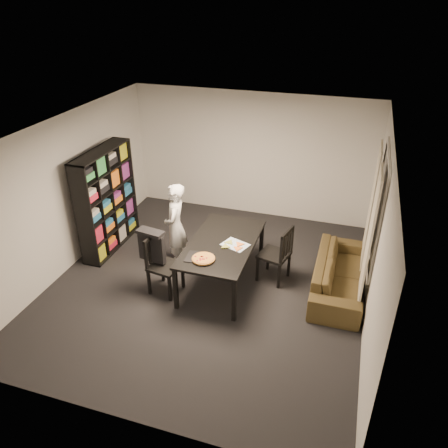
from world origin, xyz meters
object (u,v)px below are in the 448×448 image
(dining_table, at_px, (222,246))
(chair_left, at_px, (160,260))
(bookshelf, at_px, (107,200))
(pepperoni_pizza, at_px, (203,258))
(person, at_px, (175,226))
(baking_tray, at_px, (199,257))
(sofa, at_px, (340,274))
(chair_right, at_px, (280,252))

(dining_table, distance_m, chair_left, 1.02)
(bookshelf, xyz_separation_m, dining_table, (2.36, -0.47, -0.25))
(chair_left, bearing_deg, bookshelf, 65.79)
(pepperoni_pizza, bearing_deg, bookshelf, 155.03)
(dining_table, xyz_separation_m, chair_left, (-0.88, -0.49, -0.14))
(person, xyz_separation_m, baking_tray, (0.73, -0.79, 0.00))
(person, bearing_deg, baking_tray, 29.04)
(bookshelf, height_order, sofa, bookshelf)
(dining_table, relative_size, pepperoni_pizza, 5.26)
(chair_right, bearing_deg, chair_left, -51.30)
(bookshelf, xyz_separation_m, chair_right, (3.24, -0.15, -0.38))
(person, xyz_separation_m, pepperoni_pizza, (0.81, -0.83, 0.02))
(bookshelf, height_order, dining_table, bookshelf)
(person, distance_m, sofa, 2.84)
(dining_table, bearing_deg, pepperoni_pizza, -101.07)
(baking_tray, height_order, sofa, baking_tray)
(chair_right, xyz_separation_m, baking_tray, (-1.08, -0.86, 0.21))
(chair_left, bearing_deg, dining_table, -51.77)
(person, bearing_deg, pepperoni_pizza, 30.71)
(dining_table, height_order, baking_tray, baking_tray)
(dining_table, bearing_deg, chair_left, -150.84)
(sofa, bearing_deg, dining_table, 101.45)
(person, height_order, sofa, person)
(chair_right, distance_m, sofa, 1.03)
(bookshelf, xyz_separation_m, baking_tray, (2.16, -1.01, -0.18))
(bookshelf, relative_size, dining_table, 1.03)
(bookshelf, relative_size, chair_left, 1.93)
(dining_table, relative_size, chair_left, 1.87)
(dining_table, distance_m, chair_right, 0.95)
(person, bearing_deg, chair_right, 78.46)
(pepperoni_pizza, bearing_deg, person, 134.40)
(sofa, bearing_deg, person, 92.54)
(chair_right, height_order, sofa, chair_right)
(person, distance_m, pepperoni_pizza, 1.16)
(person, distance_m, baking_tray, 1.07)
(chair_left, relative_size, sofa, 0.50)
(chair_left, height_order, pepperoni_pizza, chair_left)
(pepperoni_pizza, bearing_deg, sofa, 25.58)
(baking_tray, bearing_deg, sofa, 23.87)
(dining_table, bearing_deg, chair_right, 20.07)
(bookshelf, height_order, chair_left, bookshelf)
(chair_left, xyz_separation_m, baking_tray, (0.69, -0.04, 0.21))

